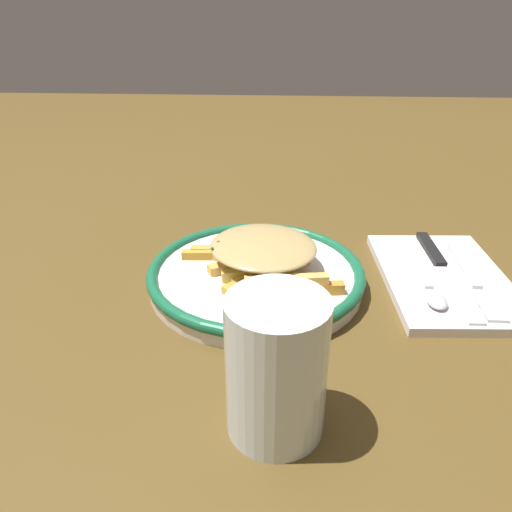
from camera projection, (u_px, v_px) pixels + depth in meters
ground_plane at (256, 285)px, 0.59m from camera, size 2.60×2.60×0.00m
plate at (256, 275)px, 0.59m from camera, size 0.26×0.26×0.03m
fries_heap at (262, 253)px, 0.58m from camera, size 0.19×0.18×0.04m
napkin at (444, 279)px, 0.60m from camera, size 0.16×0.23×0.01m
fork at (472, 279)px, 0.58m from camera, size 0.02×0.18×0.01m
knife at (440, 265)px, 0.61m from camera, size 0.02×0.21×0.01m
spoon at (429, 286)px, 0.56m from camera, size 0.02×0.15×0.01m
water_glass at (276, 367)px, 0.37m from camera, size 0.08×0.08×0.12m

